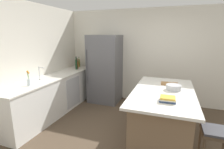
{
  "coord_description": "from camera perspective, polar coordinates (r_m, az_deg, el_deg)",
  "views": [
    {
      "loc": [
        0.59,
        -2.62,
        1.89
      ],
      "look_at": [
        -0.71,
        1.0,
        1.0
      ],
      "focal_mm": 27.46,
      "sensor_mm": 36.0,
      "label": 1
    }
  ],
  "objects": [
    {
      "name": "wine_bottle",
      "position": [
        5.04,
        -11.78,
        3.37
      ],
      "size": [
        0.06,
        0.06,
        0.37
      ],
      "color": "#19381E",
      "rests_on": "counter_run_left"
    },
    {
      "name": "bar_stool",
      "position": [
        2.77,
        31.19,
        -17.74
      ],
      "size": [
        0.36,
        0.36,
        0.69
      ],
      "color": "#473828",
      "rests_on": "ground_plane"
    },
    {
      "name": "counter_run_left",
      "position": [
        4.47,
        -18.64,
        -6.34
      ],
      "size": [
        0.65,
        2.92,
        0.92
      ],
      "color": "silver",
      "rests_on": "ground_plane"
    },
    {
      "name": "wall_left",
      "position": [
        4.06,
        -29.26,
        2.99
      ],
      "size": [
        0.1,
        6.0,
        2.6
      ],
      "primitive_type": "cube",
      "color": "silver",
      "rests_on": "ground_plane"
    },
    {
      "name": "ground_plane",
      "position": [
        3.29,
        6.17,
        -22.18
      ],
      "size": [
        7.2,
        7.2,
        0.0
      ],
      "primitive_type": "plane",
      "color": "#4C3D2D"
    },
    {
      "name": "refrigerator",
      "position": [
        4.89,
        -2.34,
        1.87
      ],
      "size": [
        0.84,
        0.78,
        1.89
      ],
      "color": "#56565B",
      "rests_on": "ground_plane"
    },
    {
      "name": "mixing_bowl",
      "position": [
        3.28,
        19.82,
        -4.05
      ],
      "size": [
        0.26,
        0.26,
        0.1
      ],
      "color": "#B2B5BA",
      "rests_on": "kitchen_island"
    },
    {
      "name": "cookbook_stack",
      "position": [
        2.69,
        18.04,
        -7.81
      ],
      "size": [
        0.24,
        0.19,
        0.08
      ],
      "color": "#334770",
      "rests_on": "kitchen_island"
    },
    {
      "name": "wall_rear",
      "position": [
        4.94,
        12.72,
        5.84
      ],
      "size": [
        6.0,
        0.1,
        2.6
      ],
      "primitive_type": "cube",
      "color": "silver",
      "rests_on": "ground_plane"
    },
    {
      "name": "olive_oil_bottle",
      "position": [
        5.44,
        -10.9,
        3.82
      ],
      "size": [
        0.06,
        0.06,
        0.31
      ],
      "color": "olive",
      "rests_on": "counter_run_left"
    },
    {
      "name": "sink_faucet",
      "position": [
        4.07,
        -22.9,
        0.46
      ],
      "size": [
        0.15,
        0.05,
        0.3
      ],
      "color": "silver",
      "rests_on": "counter_run_left"
    },
    {
      "name": "hot_sauce_bottle",
      "position": [
        5.37,
        -11.45,
        3.3
      ],
      "size": [
        0.05,
        0.05,
        0.22
      ],
      "color": "red",
      "rests_on": "counter_run_left"
    },
    {
      "name": "flower_vase",
      "position": [
        3.71,
        -26.0,
        -1.87
      ],
      "size": [
        0.08,
        0.08,
        0.3
      ],
      "color": "silver",
      "rests_on": "counter_run_left"
    },
    {
      "name": "kitchen_island",
      "position": [
        3.35,
        16.27,
        -12.67
      ],
      "size": [
        1.04,
        1.92,
        0.92
      ],
      "color": "#7A6047",
      "rests_on": "ground_plane"
    },
    {
      "name": "vinegar_bottle",
      "position": [
        5.14,
        -11.41,
        3.23
      ],
      "size": [
        0.05,
        0.05,
        0.3
      ],
      "color": "#994C23",
      "rests_on": "counter_run_left"
    },
    {
      "name": "syrup_bottle",
      "position": [
        5.27,
        -11.6,
        3.38
      ],
      "size": [
        0.07,
        0.07,
        0.28
      ],
      "color": "#5B3319",
      "rests_on": "counter_run_left"
    },
    {
      "name": "cutting_board",
      "position": [
        3.64,
        18.6,
        -2.92
      ],
      "size": [
        0.34,
        0.26,
        0.02
      ],
      "color": "#9E7042",
      "rests_on": "kitchen_island"
    }
  ]
}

